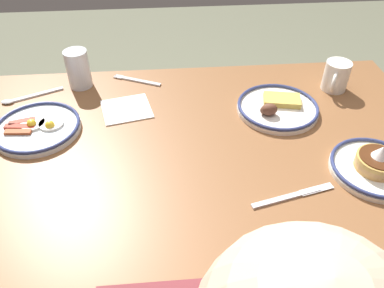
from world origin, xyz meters
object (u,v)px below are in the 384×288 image
plate_near_main (37,127)px  plate_far_companion (376,166)px  tea_spoon (24,98)px  drinking_glass (79,71)px  butter_knife (293,196)px  fork_near (137,80)px  plate_center_pancakes (277,107)px  coffee_mug (336,76)px  paper_napkin (127,109)px

plate_near_main → plate_far_companion: bearing=164.7°
tea_spoon → drinking_glass: bearing=-158.9°
plate_near_main → butter_knife: size_ratio=1.15×
plate_far_companion → tea_spoon: 1.09m
butter_knife → tea_spoon: size_ratio=1.17×
fork_near → tea_spoon: bearing=12.4°
plate_center_pancakes → plate_far_companion: size_ratio=1.10×
tea_spoon → plate_near_main: bearing=115.1°
plate_center_pancakes → butter_knife: size_ratio=1.17×
coffee_mug → paper_napkin: coffee_mug is taller
plate_near_main → butter_knife: bearing=154.9°
plate_near_main → paper_napkin: bearing=-161.1°
paper_napkin → fork_near: 0.17m
plate_center_pancakes → paper_napkin: size_ratio=1.71×
plate_far_companion → tea_spoon: bearing=-23.2°
paper_napkin → fork_near: (-0.03, -0.17, 0.00)m
paper_napkin → plate_center_pancakes: bearing=174.2°
coffee_mug → drinking_glass: (0.86, -0.10, 0.01)m
plate_near_main → coffee_mug: (-0.96, -0.15, 0.04)m
plate_near_main → coffee_mug: size_ratio=2.29×
coffee_mug → butter_knife: coffee_mug is taller
tea_spoon → plate_far_companion: bearing=156.8°
drinking_glass → tea_spoon: 0.20m
plate_center_pancakes → coffee_mug: bearing=-153.5°
drinking_glass → paper_napkin: drinking_glass is taller
plate_near_main → paper_napkin: size_ratio=1.69×
plate_near_main → plate_far_companion: (-0.92, 0.25, 0.01)m
plate_far_companion → paper_napkin: size_ratio=1.55×
plate_near_main → plate_center_pancakes: 0.74m
plate_center_pancakes → plate_far_companion: bearing=122.7°
plate_far_companion → drinking_glass: drinking_glass is taller
plate_center_pancakes → butter_knife: 0.36m
coffee_mug → tea_spoon: coffee_mug is taller
paper_napkin → fork_near: size_ratio=0.88×
coffee_mug → drinking_glass: size_ratio=0.85×
butter_knife → tea_spoon: (0.77, -0.50, 0.00)m
drinking_glass → butter_knife: (-0.59, 0.57, -0.06)m
paper_napkin → plate_far_companion: bearing=152.9°
plate_far_companion → coffee_mug: 0.41m
plate_center_pancakes → drinking_glass: drinking_glass is taller
fork_near → coffee_mug: bearing=170.9°
coffee_mug → tea_spoon: (1.04, -0.03, -0.05)m
plate_center_pancakes → fork_near: plate_center_pancakes is taller
plate_near_main → tea_spoon: size_ratio=1.34×
coffee_mug → paper_napkin: size_ratio=0.74×
drinking_glass → tea_spoon: size_ratio=0.69×
plate_near_main → plate_far_companion: 0.95m
drinking_glass → fork_near: bearing=-176.2°
plate_center_pancakes → drinking_glass: (0.64, -0.21, 0.04)m
plate_near_main → butter_knife: plate_near_main is taller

